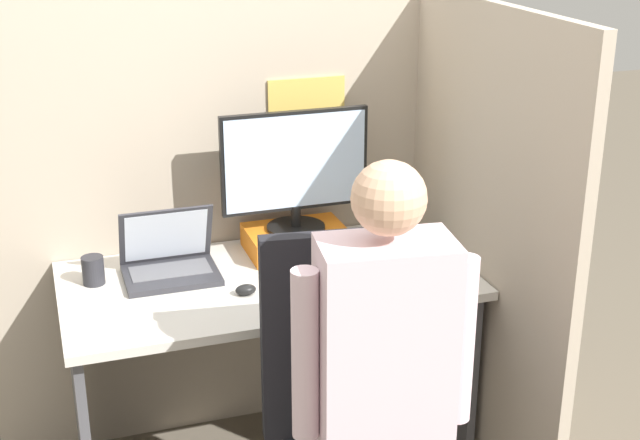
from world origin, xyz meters
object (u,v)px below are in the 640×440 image
at_px(laptop, 170,262).
at_px(person, 395,389).
at_px(coffee_mug, 399,230).
at_px(paper_box, 296,240).
at_px(pen_cup, 93,270).
at_px(carrot_toy, 385,284).
at_px(stapler, 409,237).
at_px(monitor, 295,168).
at_px(office_chair, 361,432).

bearing_deg(laptop, person, -66.56).
bearing_deg(coffee_mug, person, -113.68).
distance_m(laptop, coffee_mug, 0.84).
relative_size(paper_box, pen_cup, 3.70).
distance_m(carrot_toy, coffee_mug, 0.42).
bearing_deg(pen_cup, person, -55.65).
height_order(paper_box, stapler, paper_box).
relative_size(monitor, laptop, 1.69).
xyz_separation_m(office_chair, pen_cup, (-0.64, 0.79, 0.24)).
xyz_separation_m(monitor, stapler, (0.40, -0.07, -0.28)).
xyz_separation_m(stapler, carrot_toy, (-0.23, -0.34, -0.00)).
bearing_deg(stapler, carrot_toy, -124.29).
distance_m(laptop, stapler, 0.87).
relative_size(paper_box, laptop, 1.13).
xyz_separation_m(paper_box, pen_cup, (-0.71, -0.05, 0.01)).
relative_size(carrot_toy, pen_cup, 1.43).
bearing_deg(carrot_toy, paper_box, 112.90).
height_order(laptop, office_chair, office_chair).
xyz_separation_m(monitor, pen_cup, (-0.71, -0.06, -0.26)).
xyz_separation_m(laptop, carrot_toy, (0.63, -0.34, -0.02)).
relative_size(stapler, carrot_toy, 0.99).
bearing_deg(carrot_toy, office_chair, -119.06).
relative_size(monitor, carrot_toy, 3.87).
bearing_deg(pen_cup, coffee_mug, 0.61).
bearing_deg(laptop, monitor, 8.87).
relative_size(monitor, person, 0.38).
bearing_deg(stapler, coffee_mug, 135.34).
relative_size(paper_box, person, 0.25).
bearing_deg(person, pen_cup, 124.35).
bearing_deg(stapler, pen_cup, 179.24).
bearing_deg(coffee_mug, office_chair, -119.15).
bearing_deg(office_chair, monitor, 85.21).
bearing_deg(paper_box, pen_cup, -175.59).
bearing_deg(carrot_toy, pen_cup, 158.07).
relative_size(monitor, stapler, 3.91).
height_order(laptop, person, person).
bearing_deg(person, monitor, 87.22).
bearing_deg(person, coffee_mug, 66.32).
bearing_deg(monitor, office_chair, -94.79).
height_order(stapler, carrot_toy, stapler).
relative_size(paper_box, coffee_mug, 3.60).
distance_m(person, coffee_mug, 1.07).
height_order(paper_box, person, person).
xyz_separation_m(paper_box, office_chair, (-0.07, -0.85, -0.24)).
bearing_deg(coffee_mug, carrot_toy, -119.25).
distance_m(carrot_toy, person, 0.65).
bearing_deg(stapler, laptop, 179.99).
distance_m(monitor, coffee_mug, 0.46).
height_order(stapler, pen_cup, pen_cup).
bearing_deg(pen_cup, stapler, -0.76).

